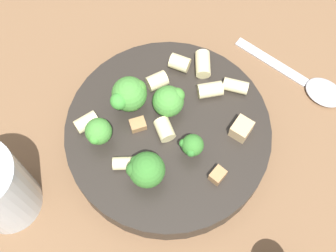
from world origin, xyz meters
name	(u,v)px	position (x,y,z in m)	size (l,w,h in m)	color
ground_plane	(168,141)	(0.00, 0.00, 0.00)	(2.00, 2.00, 0.00)	brown
pasta_bowl	(168,134)	(0.00, 0.00, 0.02)	(0.23, 0.23, 0.03)	#28231E
broccoli_floret_0	(146,170)	(0.05, 0.02, 0.06)	(0.04, 0.04, 0.05)	#84AD60
broccoli_floret_1	(191,147)	(0.00, 0.04, 0.06)	(0.02, 0.02, 0.03)	#93B766
broccoli_floret_2	(129,94)	(0.01, -0.05, 0.06)	(0.05, 0.04, 0.04)	#9EC175
broccoli_floret_3	(169,101)	(-0.02, -0.02, 0.05)	(0.04, 0.03, 0.04)	#84AD60
broccoli_floret_4	(98,132)	(0.06, -0.04, 0.06)	(0.03, 0.03, 0.04)	#84AD60
rigatoni_0	(167,132)	(0.01, 0.00, 0.04)	(0.02, 0.02, 0.02)	beige
rigatoni_1	(86,122)	(0.06, -0.07, 0.04)	(0.02, 0.02, 0.03)	beige
rigatoni_2	(180,63)	(-0.07, -0.05, 0.04)	(0.02, 0.02, 0.02)	beige
rigatoni_3	(129,166)	(0.06, 0.00, 0.04)	(0.01, 0.01, 0.03)	beige
rigatoni_4	(236,86)	(-0.09, 0.02, 0.04)	(0.01, 0.01, 0.03)	beige
rigatoni_5	(203,64)	(-0.08, -0.03, 0.04)	(0.02, 0.02, 0.03)	beige
rigatoni_6	(157,81)	(-0.03, -0.05, 0.04)	(0.02, 0.02, 0.02)	beige
rigatoni_7	(210,90)	(-0.07, 0.00, 0.04)	(0.02, 0.02, 0.03)	beige
chicken_chunk_0	(138,124)	(0.02, -0.03, 0.04)	(0.02, 0.01, 0.01)	#A87A4C
chicken_chunk_1	(219,174)	(0.00, 0.08, 0.04)	(0.02, 0.01, 0.01)	#A87A4C
chicken_chunk_2	(241,129)	(-0.06, 0.06, 0.04)	(0.02, 0.02, 0.02)	tan
spoon	(310,84)	(-0.18, 0.07, 0.00)	(0.05, 0.15, 0.01)	silver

